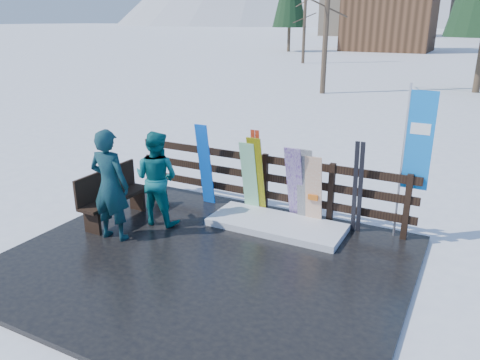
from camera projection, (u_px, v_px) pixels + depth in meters
The scene contains 16 objects.
ground at pixel (205, 264), 7.27m from camera, with size 700.00×700.00×0.00m, color white.
deck at pixel (205, 262), 7.26m from camera, with size 6.00×5.00×0.08m, color black.
fence at pixel (265, 179), 8.87m from camera, with size 5.60×0.10×1.15m.
snow_patch at pixel (276, 225), 8.34m from camera, with size 2.40×1.00×0.12m, color white.
bench at pixel (112, 194), 8.52m from camera, with size 0.41×1.50×0.97m.
snowboard_0 at pixel (205, 165), 9.16m from camera, with size 0.26×0.03×1.67m, color blue.
snowboard_1 at pixel (250, 178), 8.77m from camera, with size 0.30×0.03×1.45m, color white.
snowboard_2 at pixel (257, 176), 8.68m from camera, with size 0.28×0.03×1.57m, color #F5EB04.
snowboard_3 at pixel (295, 185), 8.36m from camera, with size 0.30×0.03×1.51m, color silver.
snowboard_4 at pixel (305, 187), 8.29m from camera, with size 0.29×0.03×1.45m, color black.
snowboard_5 at pixel (313, 191), 8.23m from camera, with size 0.30×0.03×1.34m, color white.
ski_pair_a at pixel (256, 172), 8.75m from camera, with size 0.17×0.17×1.64m.
ski_pair_b at pixel (358, 188), 7.91m from camera, with size 0.17×0.19×1.66m.
rental_flag at pixel (415, 146), 7.47m from camera, with size 0.45×0.04×2.60m.
person_front at pixel (110, 185), 7.68m from camera, with size 0.69×0.45×1.89m, color #11453D.
person_back at pixel (157, 178), 8.32m from camera, with size 0.83×0.65×1.71m, color #0F656A.
Camera 1 is at (3.47, -5.46, 3.61)m, focal length 35.00 mm.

